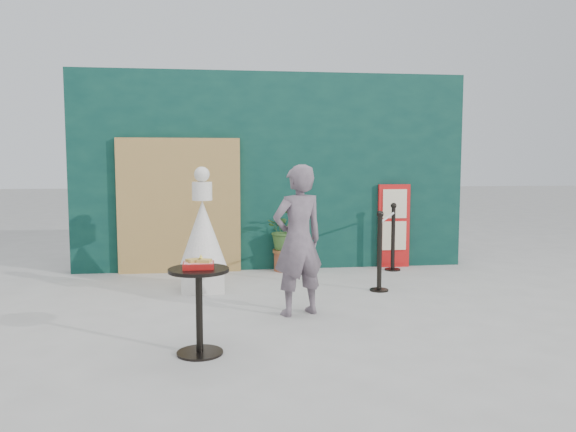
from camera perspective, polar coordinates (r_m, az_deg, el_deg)
name	(u,v)px	position (r m, az deg, el deg)	size (l,w,h in m)	color
ground	(303,325)	(5.80, 1.56, -11.05)	(60.00, 60.00, 0.00)	#ADAAA5
back_wall	(272,172)	(8.68, -1.66, 4.53)	(6.00, 0.30, 3.00)	#0A2D28
bamboo_fence	(179,206)	(8.47, -10.98, 1.02)	(1.80, 0.08, 2.00)	tan
woman	(298,240)	(6.03, 1.03, -2.49)	(0.59, 0.39, 1.63)	slate
menu_board	(394,226)	(8.94, 10.69, -0.99)	(0.50, 0.07, 1.30)	red
statue	(203,240)	(7.26, -8.65, -2.47)	(0.62, 0.62, 1.59)	silver
cafe_table	(199,297)	(4.91, -9.03, -8.16)	(0.52, 0.52, 0.75)	black
food_basket	(199,264)	(4.85, -9.05, -4.84)	(0.26, 0.19, 0.11)	#AA1312
planter	(285,235)	(8.48, -0.31, -1.97)	(0.55, 0.48, 0.94)	brown
stanchion_barrier	(387,245)	(7.98, 10.02, -2.89)	(0.84, 1.54, 1.03)	black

